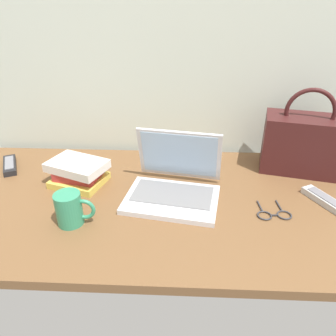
# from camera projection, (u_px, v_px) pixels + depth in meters

# --- Properties ---
(desk) EXTENTS (1.60, 0.76, 0.03)m
(desk) POSITION_uv_depth(u_px,v_px,m) (164.00, 202.00, 1.11)
(desk) COLOR brown
(desk) RESTS_ON ground
(laptop) EXTENTS (0.35, 0.32, 0.21)m
(laptop) POSITION_uv_depth(u_px,v_px,m) (174.00, 183.00, 1.10)
(laptop) COLOR silver
(laptop) RESTS_ON desk
(coffee_mug) EXTENTS (0.12, 0.08, 0.10)m
(coffee_mug) POSITION_uv_depth(u_px,v_px,m) (70.00, 209.00, 0.96)
(coffee_mug) COLOR #338C66
(coffee_mug) RESTS_ON desk
(remote_control_near) EXTENTS (0.11, 0.16, 0.02)m
(remote_control_near) POSITION_uv_depth(u_px,v_px,m) (10.00, 165.00, 1.29)
(remote_control_near) COLOR black
(remote_control_near) RESTS_ON desk
(remote_control_far) EXTENTS (0.11, 0.16, 0.02)m
(remote_control_far) POSITION_uv_depth(u_px,v_px,m) (324.00, 200.00, 1.07)
(remote_control_far) COLOR #B7B7B7
(remote_control_far) RESTS_ON desk
(eyeglasses) EXTENTS (0.11, 0.11, 0.01)m
(eyeglasses) POSITION_uv_depth(u_px,v_px,m) (274.00, 214.00, 1.01)
(eyeglasses) COLOR #333338
(eyeglasses) RESTS_ON desk
(handbag) EXTENTS (0.33, 0.22, 0.33)m
(handbag) POSITION_uv_depth(u_px,v_px,m) (303.00, 143.00, 1.23)
(handbag) COLOR #3F1919
(handbag) RESTS_ON desk
(book_stack) EXTENTS (0.24, 0.20, 0.09)m
(book_stack) POSITION_uv_depth(u_px,v_px,m) (78.00, 172.00, 1.17)
(book_stack) COLOR #D8BF4C
(book_stack) RESTS_ON desk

